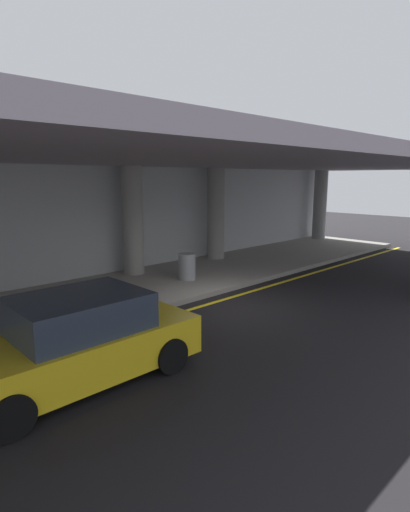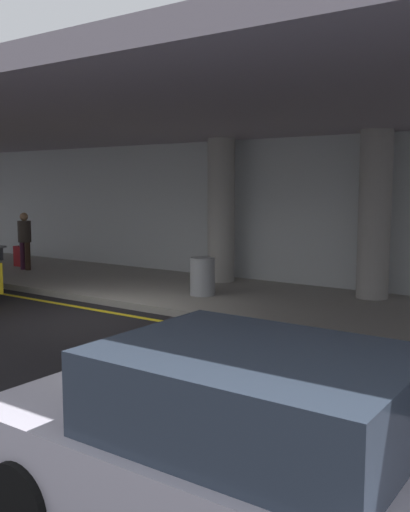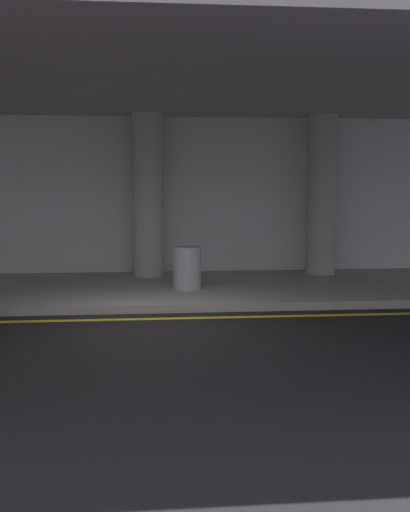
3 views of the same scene
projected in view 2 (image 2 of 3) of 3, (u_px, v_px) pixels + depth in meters
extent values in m
plane|color=black|center=(95.00, 318.00, 11.46)|extent=(60.00, 60.00, 0.00)
cube|color=gray|center=(189.00, 291.00, 13.97)|extent=(26.00, 4.20, 0.15)
cube|color=yellow|center=(115.00, 313.00, 11.92)|extent=(26.00, 0.14, 0.01)
cylinder|color=gray|center=(221.00, 211.00, 14.88)|extent=(0.70, 0.70, 3.65)
cylinder|color=gray|center=(375.00, 215.00, 12.60)|extent=(0.70, 0.70, 3.65)
cube|color=#9E919E|center=(175.00, 126.00, 13.10)|extent=(28.00, 13.20, 0.30)
cube|color=#B2B6B8|center=(239.00, 212.00, 15.58)|extent=(26.00, 0.30, 3.80)
cube|color=#BBB5C5|center=(243.00, 477.00, 4.12)|extent=(4.10, 1.80, 0.70)
cube|color=#2D3847|center=(256.00, 391.00, 3.98)|extent=(2.10, 1.60, 0.60)
cylinder|color=black|center=(169.00, 424.00, 5.61)|extent=(0.64, 0.22, 0.64)
cylinder|color=black|center=(24.00, 501.00, 4.23)|extent=(0.64, 0.22, 0.64)
cylinder|color=#37152A|center=(23.00, 256.00, 17.09)|extent=(0.16, 0.16, 0.82)
cylinder|color=black|center=(28.00, 256.00, 16.96)|extent=(0.16, 0.16, 0.82)
cylinder|color=#2C241F|center=(24.00, 231.00, 16.94)|extent=(0.38, 0.38, 0.62)
sphere|color=#8C6647|center=(24.00, 217.00, 16.89)|extent=(0.24, 0.24, 0.24)
cube|color=maroon|center=(20.00, 256.00, 17.81)|extent=(0.36, 0.22, 0.62)
cylinder|color=slate|center=(19.00, 242.00, 17.75)|extent=(0.02, 0.02, 0.28)
cylinder|color=gray|center=(202.00, 276.00, 13.08)|extent=(0.56, 0.56, 0.85)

